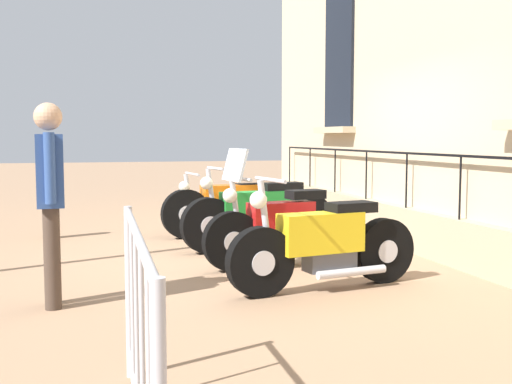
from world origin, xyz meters
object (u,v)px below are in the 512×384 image
Objects in this scene: motorcycle_yellow at (324,245)px; crowd_barrier at (139,336)px; bollard at (49,208)px; motorcycle_green at (259,216)px; pedestrian_standing at (50,192)px; motorcycle_red at (283,228)px; motorcycle_orange at (233,206)px.

motorcycle_yellow reaches higher than crowd_barrier.
crowd_barrier is 2.26× the size of bollard.
pedestrian_standing is (2.46, 2.18, 0.56)m from motorcycle_green.
crowd_barrier is 1.14× the size of pedestrian_standing.
motorcycle_yellow is at bearing -125.98° from crowd_barrier.
bollard is at bearing -31.41° from motorcycle_green.
crowd_barrier is (1.91, 3.83, 0.12)m from motorcycle_red.
motorcycle_red is at bearing -87.43° from motorcycle_yellow.
bollard is (2.72, -3.88, 0.02)m from motorcycle_yellow.
motorcycle_red is 2.72m from pedestrian_standing.
bollard is (2.70, -1.65, 0.01)m from motorcycle_green.
motorcycle_green is at bearing 148.59° from bollard.
motorcycle_green is 5.31m from crowd_barrier.
motorcycle_green is 3.33m from pedestrian_standing.
pedestrian_standing is at bearing 54.68° from motorcycle_orange.
motorcycle_yellow is at bearing 90.60° from motorcycle_green.
bollard is (2.63, -0.45, 0.00)m from motorcycle_orange.
motorcycle_red is 1.13m from motorcycle_yellow.
crowd_barrier is at bearing 73.00° from motorcycle_orange.
pedestrian_standing reaches higher than motorcycle_green.
motorcycle_orange is 1.12× the size of motorcycle_red.
motorcycle_green reaches higher than bollard.
motorcycle_red is 1.12× the size of pedestrian_standing.
bollard is at bearing -83.44° from crowd_barrier.
crowd_barrier is at bearing 63.51° from motorcycle_red.
motorcycle_yellow is at bearing 91.44° from motorcycle_orange.
motorcycle_green is 2.41× the size of bollard.
crowd_barrier reaches higher than bollard.
motorcycle_yellow is at bearing 125.01° from bollard.
motorcycle_green is at bearing -91.43° from motorcycle_red.
pedestrian_standing reaches higher than bollard.
motorcycle_red reaches higher than motorcycle_green.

